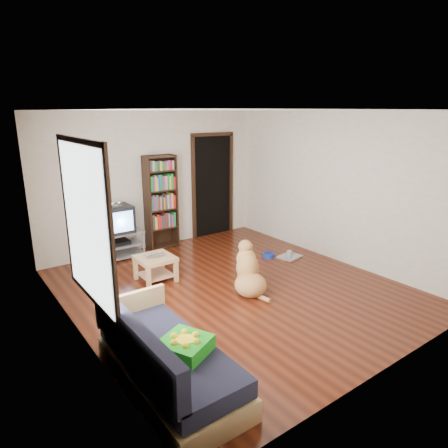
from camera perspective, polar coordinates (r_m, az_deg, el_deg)
ground at (r=6.12m, az=1.22°, el=-9.17°), size 5.00×5.00×0.00m
ceiling at (r=5.55m, az=1.38°, el=15.96°), size 5.00×5.00×0.00m
wall_back at (r=7.79m, az=-9.99°, el=6.08°), size 4.50×0.00×4.50m
wall_front at (r=4.08m, az=23.15°, el=-3.87°), size 4.50×0.00×4.50m
wall_left at (r=4.73m, az=-20.95°, el=-1.04°), size 0.00×5.00×5.00m
wall_right at (r=7.26m, az=15.62°, el=5.03°), size 0.00×5.00×5.00m
green_cushion at (r=3.88m, az=-5.57°, el=-16.94°), size 0.56×0.56×0.14m
laptop at (r=6.30m, az=-9.72°, el=-4.59°), size 0.34×0.25×0.02m
dog_bowl at (r=7.40m, az=6.38°, el=-4.40°), size 0.22×0.22×0.08m
grey_rag at (r=7.44m, az=9.39°, el=-4.62°), size 0.45×0.38×0.03m
window at (r=4.21m, az=-19.15°, el=-0.02°), size 0.03×1.46×1.70m
doorway at (r=8.48m, az=-1.64°, el=5.85°), size 1.03×0.05×2.19m
tv_stand at (r=7.47m, az=-14.95°, el=-2.80°), size 0.90×0.45×0.50m
crt_tv at (r=7.36m, az=-15.27°, el=0.74°), size 0.55×0.52×0.58m
bookshelf at (r=7.73m, az=-9.04°, el=3.79°), size 0.60×0.30×1.80m
sofa at (r=4.10m, az=-8.48°, el=-18.92°), size 0.80×1.80×0.80m
coffee_table at (r=6.38m, az=-9.78°, el=-5.62°), size 0.55×0.55×0.40m
dog at (r=5.96m, az=3.53°, el=-7.02°), size 0.64×0.90×0.75m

